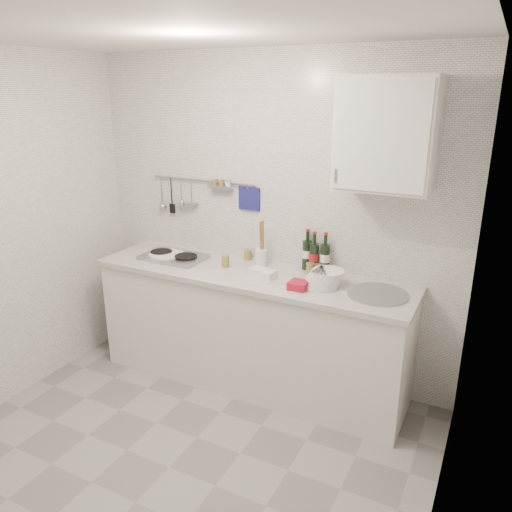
# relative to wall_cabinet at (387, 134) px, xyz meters

# --- Properties ---
(floor) EXTENTS (3.00, 3.00, 0.00)m
(floor) POSITION_rel_wall_cabinet_xyz_m (-0.90, -1.22, -1.95)
(floor) COLOR slate
(floor) RESTS_ON ground
(ceiling) EXTENTS (3.00, 3.00, 0.00)m
(ceiling) POSITION_rel_wall_cabinet_xyz_m (-0.90, -1.22, 0.55)
(ceiling) COLOR silver
(ceiling) RESTS_ON back_wall
(back_wall) EXTENTS (3.00, 0.02, 2.50)m
(back_wall) POSITION_rel_wall_cabinet_xyz_m (-0.90, 0.18, -0.70)
(back_wall) COLOR silver
(back_wall) RESTS_ON floor
(wall_right) EXTENTS (0.02, 2.80, 2.50)m
(wall_right) POSITION_rel_wall_cabinet_xyz_m (0.60, -1.22, -0.70)
(wall_right) COLOR silver
(wall_right) RESTS_ON floor
(counter) EXTENTS (2.44, 0.64, 0.96)m
(counter) POSITION_rel_wall_cabinet_xyz_m (-0.89, -0.12, -1.52)
(counter) COLOR silver
(counter) RESTS_ON floor
(wall_rail) EXTENTS (0.98, 0.09, 0.34)m
(wall_rail) POSITION_rel_wall_cabinet_xyz_m (-1.50, 0.15, -0.52)
(wall_rail) COLOR #93969B
(wall_rail) RESTS_ON back_wall
(wall_cabinet) EXTENTS (0.60, 0.38, 0.70)m
(wall_cabinet) POSITION_rel_wall_cabinet_xyz_m (0.00, 0.00, 0.00)
(wall_cabinet) COLOR silver
(wall_cabinet) RESTS_ON back_wall
(plate_stack_hob) EXTENTS (0.29, 0.29, 0.04)m
(plate_stack_hob) POSITION_rel_wall_cabinet_xyz_m (-1.66, -0.15, -1.01)
(plate_stack_hob) COLOR #4960A5
(plate_stack_hob) RESTS_ON counter
(plate_stack_sink) EXTENTS (0.29, 0.27, 0.12)m
(plate_stack_sink) POSITION_rel_wall_cabinet_xyz_m (-0.33, -0.13, -0.97)
(plate_stack_sink) COLOR white
(plate_stack_sink) RESTS_ON counter
(wine_bottles) EXTENTS (0.22, 0.11, 0.31)m
(wine_bottles) POSITION_rel_wall_cabinet_xyz_m (-0.48, 0.12, -0.87)
(wine_bottles) COLOR black
(wine_bottles) RESTS_ON counter
(butter_dish) EXTENTS (0.21, 0.13, 0.06)m
(butter_dish) POSITION_rel_wall_cabinet_xyz_m (-0.78, -0.17, -1.00)
(butter_dish) COLOR white
(butter_dish) RESTS_ON counter
(strawberry_punnet) EXTENTS (0.13, 0.13, 0.05)m
(strawberry_punnet) POSITION_rel_wall_cabinet_xyz_m (-0.46, -0.26, -1.00)
(strawberry_punnet) COLOR red
(strawberry_punnet) RESTS_ON counter
(utensil_crock) EXTENTS (0.09, 0.09, 0.37)m
(utensil_crock) POSITION_rel_wall_cabinet_xyz_m (-0.89, 0.04, -0.94)
(utensil_crock) COLOR white
(utensil_crock) RESTS_ON counter
(jar_a) EXTENTS (0.06, 0.06, 0.08)m
(jar_a) POSITION_rel_wall_cabinet_xyz_m (-1.06, 0.13, -0.99)
(jar_a) COLOR olive
(jar_a) RESTS_ON counter
(jar_b) EXTENTS (0.07, 0.07, 0.08)m
(jar_b) POSITION_rel_wall_cabinet_xyz_m (-0.43, 0.06, -0.99)
(jar_b) COLOR olive
(jar_b) RESTS_ON counter
(jar_c) EXTENTS (0.06, 0.06, 0.09)m
(jar_c) POSITION_rel_wall_cabinet_xyz_m (-0.49, 0.04, -0.98)
(jar_c) COLOR olive
(jar_c) RESTS_ON counter
(jar_d) EXTENTS (0.06, 0.06, 0.10)m
(jar_d) POSITION_rel_wall_cabinet_xyz_m (-1.13, -0.10, -0.98)
(jar_d) COLOR olive
(jar_d) RESTS_ON counter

